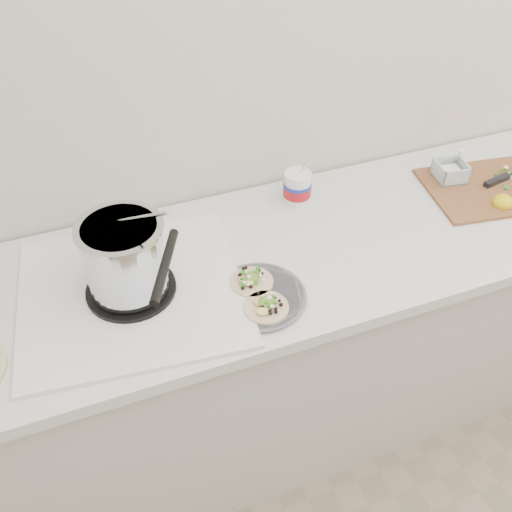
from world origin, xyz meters
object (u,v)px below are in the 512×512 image
object	(u,v)px
tub	(299,184)
cutboard	(491,183)
stove	(127,269)
taco_plate	(259,294)

from	to	relation	value
tub	cutboard	bearing A→B (deg)	-14.32
stove	cutboard	bearing A→B (deg)	9.20
cutboard	stove	bearing A→B (deg)	-168.58
tub	stove	bearing A→B (deg)	-158.84
stove	tub	world-z (taller)	stove
stove	cutboard	size ratio (longest dim) A/B	1.32
stove	taco_plate	xyz separation A→B (m)	(0.31, -0.14, -0.08)
tub	cutboard	world-z (taller)	tub
taco_plate	cutboard	size ratio (longest dim) A/B	0.53
tub	cutboard	size ratio (longest dim) A/B	0.42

